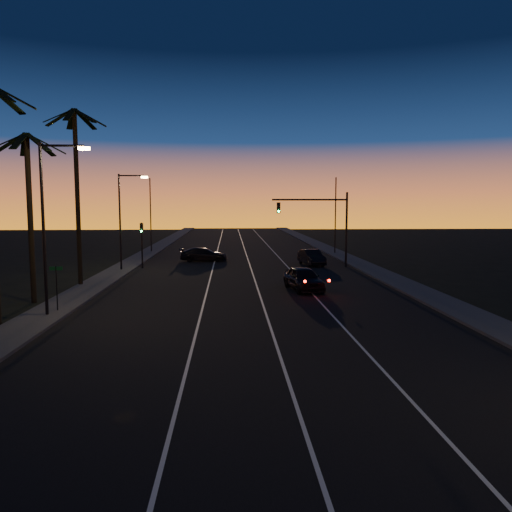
{
  "coord_description": "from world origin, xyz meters",
  "views": [
    {
      "loc": [
        -1.43,
        -6.16,
        5.92
      ],
      "look_at": [
        0.05,
        21.9,
        2.97
      ],
      "focal_mm": 35.0,
      "sensor_mm": 36.0,
      "label": 1
    }
  ],
  "objects": [
    {
      "name": "road",
      "position": [
        0.0,
        30.0,
        0.01
      ],
      "size": [
        20.0,
        170.0,
        0.01
      ],
      "primitive_type": "cube",
      "color": "black",
      "rests_on": "ground"
    },
    {
      "name": "palm_mid",
      "position": [
        -13.2,
        24.0,
        6.25
      ],
      "size": [
        4.25,
        4.16,
        10.03
      ],
      "color": "black",
      "rests_on": "ground"
    },
    {
      "name": "lead_car",
      "position": [
        3.62,
        27.48,
        0.81
      ],
      "size": [
        2.65,
        5.45,
        1.6
      ],
      "color": "black",
      "rests_on": "road"
    },
    {
      "name": "street_sign",
      "position": [
        -10.8,
        21.0,
        1.66
      ],
      "size": [
        0.7,
        0.06,
        2.6
      ],
      "color": "black",
      "rests_on": "ground"
    },
    {
      "name": "lane_stripe_left",
      "position": [
        -3.0,
        30.0,
        0.02
      ],
      "size": [
        0.12,
        160.0,
        0.01
      ],
      "primitive_type": "cube",
      "color": "silver",
      "rests_on": "road"
    },
    {
      "name": "sidewalk_right",
      "position": [
        11.2,
        30.0,
        0.08
      ],
      "size": [
        2.4,
        170.0,
        0.16
      ],
      "primitive_type": "cube",
      "color": "#3E3E3B",
      "rests_on": "ground"
    },
    {
      "name": "right_car",
      "position": [
        6.48,
        41.48,
        0.75
      ],
      "size": [
        2.26,
        4.7,
        1.49
      ],
      "color": "black",
      "rests_on": "road"
    },
    {
      "name": "signal_mast",
      "position": [
        7.14,
        39.99,
        4.78
      ],
      "size": [
        7.1,
        0.41,
        7.0
      ],
      "color": "black",
      "rests_on": "ground"
    },
    {
      "name": "streetlight_left_near",
      "position": [
        -10.7,
        20.0,
        5.32
      ],
      "size": [
        2.55,
        0.26,
        9.0
      ],
      "color": "black",
      "rests_on": "ground"
    },
    {
      "name": "far_pole_left",
      "position": [
        -11.0,
        55.0,
        4.5
      ],
      "size": [
        0.14,
        0.14,
        9.0
      ],
      "primitive_type": "cylinder",
      "color": "black",
      "rests_on": "ground"
    },
    {
      "name": "streetlight_left_far",
      "position": [
        -10.69,
        38.0,
        5.06
      ],
      "size": [
        2.55,
        0.26,
        8.5
      ],
      "color": "black",
      "rests_on": "ground"
    },
    {
      "name": "lane_stripe_right",
      "position": [
        4.0,
        30.0,
        0.02
      ],
      "size": [
        0.12,
        160.0,
        0.01
      ],
      "primitive_type": "cube",
      "color": "silver",
      "rests_on": "road"
    },
    {
      "name": "palm_far",
      "position": [
        -12.2,
        30.0,
        7.61
      ],
      "size": [
        4.25,
        4.16,
        12.53
      ],
      "color": "black",
      "rests_on": "ground"
    },
    {
      "name": "signal_post",
      "position": [
        -9.5,
        39.98,
        2.89
      ],
      "size": [
        0.28,
        0.37,
        4.2
      ],
      "color": "black",
      "rests_on": "ground"
    },
    {
      "name": "far_pole_right",
      "position": [
        11.0,
        52.0,
        4.5
      ],
      "size": [
        0.14,
        0.14,
        9.0
      ],
      "primitive_type": "cylinder",
      "color": "black",
      "rests_on": "ground"
    },
    {
      "name": "sidewalk_left",
      "position": [
        -11.2,
        30.0,
        0.08
      ],
      "size": [
        2.4,
        170.0,
        0.16
      ],
      "primitive_type": "cube",
      "color": "#3E3E3B",
      "rests_on": "ground"
    },
    {
      "name": "cross_car",
      "position": [
        -4.13,
        45.21,
        0.72
      ],
      "size": [
        4.87,
        2.0,
        1.41
      ],
      "color": "black",
      "rests_on": "road"
    },
    {
      "name": "lane_stripe_mid",
      "position": [
        0.5,
        30.0,
        0.02
      ],
      "size": [
        0.12,
        160.0,
        0.01
      ],
      "primitive_type": "cube",
      "color": "silver",
      "rests_on": "road"
    }
  ]
}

